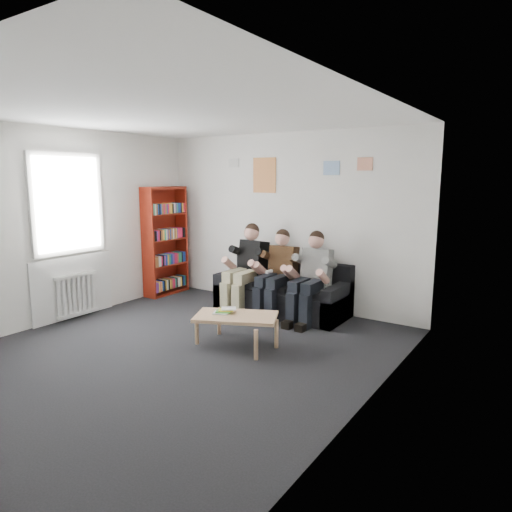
% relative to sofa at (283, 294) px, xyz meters
% --- Properties ---
extents(room_shell, '(5.00, 5.00, 5.00)m').
position_rel_sofa_xyz_m(room_shell, '(-0.17, -2.12, 1.07)').
color(room_shell, black).
rests_on(room_shell, ground).
extents(sofa, '(1.99, 0.81, 0.77)m').
position_rel_sofa_xyz_m(sofa, '(0.00, 0.00, 0.00)').
color(sofa, black).
rests_on(sofa, ground).
extents(bookshelf, '(0.28, 0.84, 1.86)m').
position_rel_sofa_xyz_m(bookshelf, '(-2.26, -0.17, 0.66)').
color(bookshelf, maroon).
rests_on(bookshelf, ground).
extents(coffee_table, '(0.97, 0.53, 0.39)m').
position_rel_sofa_xyz_m(coffee_table, '(0.26, -1.55, 0.06)').
color(coffee_table, tan).
rests_on(coffee_table, ground).
extents(game_cases, '(0.24, 0.22, 0.06)m').
position_rel_sofa_xyz_m(game_cases, '(0.10, -1.55, 0.14)').
color(game_cases, silver).
rests_on(game_cases, coffee_table).
extents(person_left, '(0.43, 0.91, 1.32)m').
position_rel_sofa_xyz_m(person_left, '(-0.55, -0.19, 0.37)').
color(person_left, black).
rests_on(person_left, sofa).
extents(person_middle, '(0.40, 0.85, 1.27)m').
position_rel_sofa_xyz_m(person_middle, '(-0.00, -0.19, 0.35)').
color(person_middle, '#50331A').
rests_on(person_middle, sofa).
extents(person_right, '(0.40, 0.87, 1.28)m').
position_rel_sofa_xyz_m(person_right, '(0.55, -0.19, 0.35)').
color(person_right, silver).
rests_on(person_right, sofa).
extents(radiator, '(0.10, 0.64, 0.60)m').
position_rel_sofa_xyz_m(radiator, '(-2.32, -1.92, 0.07)').
color(radiator, white).
rests_on(radiator, ground).
extents(window, '(0.05, 1.30, 2.36)m').
position_rel_sofa_xyz_m(window, '(-2.40, -1.92, 0.75)').
color(window, white).
rests_on(window, room_shell).
extents(poster_large, '(0.42, 0.01, 0.55)m').
position_rel_sofa_xyz_m(poster_large, '(-0.57, 0.37, 1.77)').
color(poster_large, gold).
rests_on(poster_large, room_shell).
extents(poster_blue, '(0.25, 0.01, 0.20)m').
position_rel_sofa_xyz_m(poster_blue, '(0.58, 0.37, 1.87)').
color(poster_blue, '#4698EF').
rests_on(poster_blue, room_shell).
extents(poster_pink, '(0.22, 0.01, 0.18)m').
position_rel_sofa_xyz_m(poster_pink, '(1.08, 0.37, 1.92)').
color(poster_pink, '#DC449B').
rests_on(poster_pink, room_shell).
extents(poster_sign, '(0.20, 0.01, 0.14)m').
position_rel_sofa_xyz_m(poster_sign, '(-1.17, 0.37, 1.97)').
color(poster_sign, silver).
rests_on(poster_sign, room_shell).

